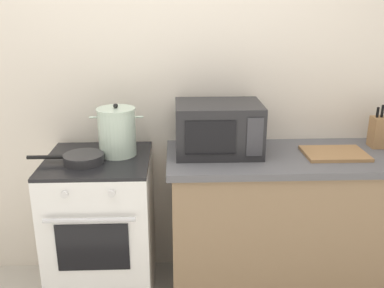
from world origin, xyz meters
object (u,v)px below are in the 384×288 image
(frying_pan, at_px, (82,158))
(microwave, at_px, (218,128))
(stock_pot, at_px, (117,132))
(knife_block, at_px, (382,132))
(stove, at_px, (102,229))
(cutting_board, at_px, (335,154))

(frying_pan, xyz_separation_m, microwave, (0.77, 0.14, 0.12))
(stock_pot, bearing_deg, frying_pan, -145.05)
(frying_pan, bearing_deg, knife_block, 6.53)
(frying_pan, relative_size, knife_block, 1.58)
(stove, xyz_separation_m, knife_block, (1.72, 0.14, 0.56))
(stock_pot, distance_m, microwave, 0.59)
(stock_pot, relative_size, frying_pan, 0.72)
(microwave, relative_size, cutting_board, 1.39)
(stock_pot, xyz_separation_m, frying_pan, (-0.18, -0.13, -0.12))
(microwave, relative_size, knife_block, 1.85)
(stock_pot, xyz_separation_m, microwave, (0.59, 0.01, 0.01))
(cutting_board, bearing_deg, frying_pan, -177.44)
(stove, height_order, stock_pot, stock_pot)
(microwave, distance_m, knife_block, 1.02)
(stock_pot, distance_m, cutting_board, 1.28)
(cutting_board, bearing_deg, microwave, 173.47)
(stock_pot, distance_m, frying_pan, 0.25)
(stove, height_order, microwave, microwave)
(stock_pot, bearing_deg, stove, -150.39)
(stove, relative_size, microwave, 1.84)
(cutting_board, bearing_deg, knife_block, 22.73)
(frying_pan, relative_size, cutting_board, 1.18)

